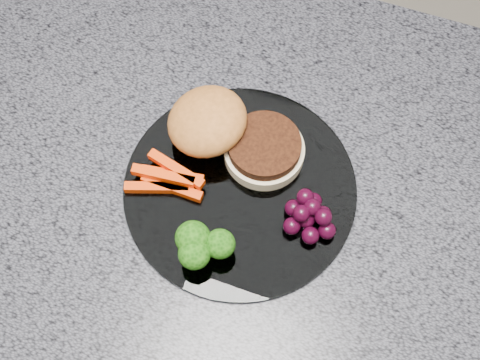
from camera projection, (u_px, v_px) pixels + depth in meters
name	position (u px, v px, depth m)	size (l,w,h in m)	color
island_cabinet	(194.00, 275.00, 1.19)	(1.20, 0.60, 0.86)	brown
countertop	(169.00, 165.00, 0.78)	(1.20, 0.60, 0.04)	#50525B
plate	(240.00, 189.00, 0.74)	(0.26, 0.26, 0.01)	white
burger	(227.00, 133.00, 0.75)	(0.17, 0.10, 0.05)	beige
carrot_sticks	(168.00, 179.00, 0.74)	(0.09, 0.05, 0.02)	#EA3903
broccoli	(201.00, 245.00, 0.69)	(0.06, 0.05, 0.04)	olive
grape_bunch	(310.00, 216.00, 0.71)	(0.06, 0.06, 0.03)	black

